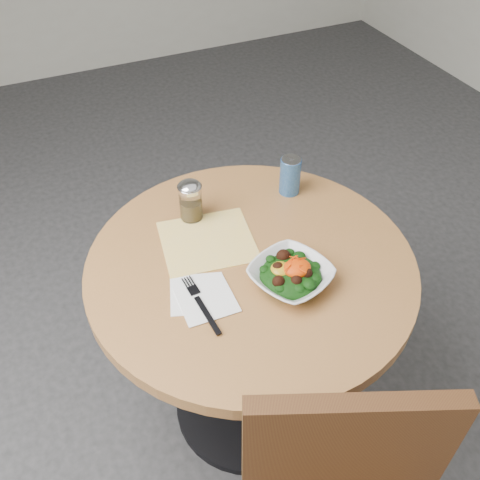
{
  "coord_description": "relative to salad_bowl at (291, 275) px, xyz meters",
  "views": [
    {
      "loc": [
        -0.45,
        -0.93,
        1.78
      ],
      "look_at": [
        -0.02,
        0.03,
        0.81
      ],
      "focal_mm": 40.0,
      "sensor_mm": 36.0,
      "label": 1
    }
  ],
  "objects": [
    {
      "name": "ground",
      "position": [
        -0.06,
        0.12,
        -0.78
      ],
      "size": [
        6.0,
        6.0,
        0.0
      ],
      "primitive_type": "plane",
      "color": "#2B2B2D",
      "rests_on": "ground"
    },
    {
      "name": "table",
      "position": [
        -0.06,
        0.12,
        -0.23
      ],
      "size": [
        0.9,
        0.9,
        0.75
      ],
      "color": "black",
      "rests_on": "ground"
    },
    {
      "name": "cloth_napkin",
      "position": [
        -0.14,
        0.23,
        -0.03
      ],
      "size": [
        0.29,
        0.27,
        0.0
      ],
      "primitive_type": "cube",
      "rotation": [
        0.0,
        0.0,
        -0.15
      ],
      "color": "yellow",
      "rests_on": "table"
    },
    {
      "name": "paper_napkins",
      "position": [
        -0.23,
        0.05,
        -0.03
      ],
      "size": [
        0.17,
        0.19,
        0.0
      ],
      "color": "white",
      "rests_on": "table"
    },
    {
      "name": "salad_bowl",
      "position": [
        0.0,
        0.0,
        0.0
      ],
      "size": [
        0.26,
        0.26,
        0.07
      ],
      "color": "silver",
      "rests_on": "table"
    },
    {
      "name": "fork",
      "position": [
        -0.24,
        0.03,
        -0.02
      ],
      "size": [
        0.03,
        0.21,
        0.0
      ],
      "color": "black",
      "rests_on": "table"
    },
    {
      "name": "spice_shaker",
      "position": [
        -0.14,
        0.35,
        0.03
      ],
      "size": [
        0.07,
        0.07,
        0.13
      ],
      "color": "silver",
      "rests_on": "table"
    },
    {
      "name": "beverage_can",
      "position": [
        0.18,
        0.35,
        0.03
      ],
      "size": [
        0.06,
        0.06,
        0.12
      ],
      "color": "navy",
      "rests_on": "table"
    }
  ]
}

